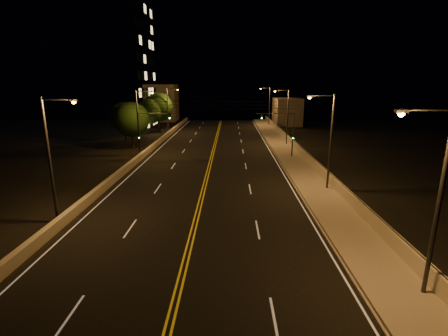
{
  "coord_description": "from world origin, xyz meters",
  "views": [
    {
      "loc": [
        2.54,
        -10.45,
        9.95
      ],
      "look_at": [
        2.0,
        18.0,
        2.5
      ],
      "focal_mm": 26.0,
      "sensor_mm": 36.0,
      "label": 1
    }
  ],
  "objects_px": {
    "tree_3": "(158,107)",
    "tree_0": "(132,120)",
    "streetlight_2": "(286,114)",
    "traffic_signal_left": "(146,129)",
    "streetlight_4": "(53,153)",
    "streetlight_3": "(268,104)",
    "streetlight_6": "(169,107)",
    "traffic_signal_right": "(286,130)",
    "streetlight_0": "(434,194)",
    "streetlight_5": "(140,119)",
    "streetlight_1": "(328,136)",
    "building_tower": "(87,68)",
    "tree_1": "(124,117)",
    "tree_2": "(150,111)"
  },
  "relations": [
    {
      "from": "streetlight_5",
      "to": "tree_1",
      "type": "relative_size",
      "value": 1.33
    },
    {
      "from": "streetlight_3",
      "to": "tree_3",
      "type": "height_order",
      "value": "streetlight_3"
    },
    {
      "from": "streetlight_5",
      "to": "traffic_signal_right",
      "type": "bearing_deg",
      "value": -3.18
    },
    {
      "from": "tree_1",
      "to": "streetlight_3",
      "type": "bearing_deg",
      "value": 37.49
    },
    {
      "from": "tree_3",
      "to": "streetlight_0",
      "type": "bearing_deg",
      "value": -66.34
    },
    {
      "from": "streetlight_1",
      "to": "streetlight_4",
      "type": "bearing_deg",
      "value": -160.58
    },
    {
      "from": "traffic_signal_left",
      "to": "tree_3",
      "type": "bearing_deg",
      "value": 98.43
    },
    {
      "from": "streetlight_6",
      "to": "traffic_signal_right",
      "type": "bearing_deg",
      "value": -49.02
    },
    {
      "from": "streetlight_4",
      "to": "building_tower",
      "type": "height_order",
      "value": "building_tower"
    },
    {
      "from": "streetlight_0",
      "to": "building_tower",
      "type": "bearing_deg",
      "value": 125.26
    },
    {
      "from": "streetlight_4",
      "to": "streetlight_3",
      "type": "bearing_deg",
      "value": 68.98
    },
    {
      "from": "streetlight_0",
      "to": "streetlight_3",
      "type": "distance_m",
      "value": 64.19
    },
    {
      "from": "building_tower",
      "to": "tree_1",
      "type": "bearing_deg",
      "value": -44.87
    },
    {
      "from": "streetlight_1",
      "to": "streetlight_0",
      "type": "bearing_deg",
      "value": -90.0
    },
    {
      "from": "streetlight_1",
      "to": "tree_2",
      "type": "height_order",
      "value": "streetlight_1"
    },
    {
      "from": "building_tower",
      "to": "streetlight_6",
      "type": "bearing_deg",
      "value": -0.9
    },
    {
      "from": "streetlight_2",
      "to": "traffic_signal_left",
      "type": "relative_size",
      "value": 1.45
    },
    {
      "from": "streetlight_2",
      "to": "building_tower",
      "type": "relative_size",
      "value": 0.33
    },
    {
      "from": "streetlight_1",
      "to": "streetlight_3",
      "type": "relative_size",
      "value": 1.0
    },
    {
      "from": "traffic_signal_left",
      "to": "building_tower",
      "type": "distance_m",
      "value": 30.26
    },
    {
      "from": "streetlight_6",
      "to": "building_tower",
      "type": "relative_size",
      "value": 0.33
    },
    {
      "from": "streetlight_0",
      "to": "tree_0",
      "type": "height_order",
      "value": "streetlight_0"
    },
    {
      "from": "tree_1",
      "to": "streetlight_2",
      "type": "bearing_deg",
      "value": -8.2
    },
    {
      "from": "streetlight_6",
      "to": "building_tower",
      "type": "xyz_separation_m",
      "value": [
        -16.1,
        0.25,
        7.73
      ]
    },
    {
      "from": "streetlight_5",
      "to": "tree_2",
      "type": "height_order",
      "value": "streetlight_5"
    },
    {
      "from": "streetlight_2",
      "to": "streetlight_5",
      "type": "distance_m",
      "value": 22.93
    },
    {
      "from": "streetlight_1",
      "to": "tree_3",
      "type": "relative_size",
      "value": 1.1
    },
    {
      "from": "streetlight_0",
      "to": "streetlight_4",
      "type": "height_order",
      "value": "same"
    },
    {
      "from": "streetlight_1",
      "to": "tree_1",
      "type": "bearing_deg",
      "value": 135.37
    },
    {
      "from": "tree_2",
      "to": "streetlight_1",
      "type": "bearing_deg",
      "value": -55.39
    },
    {
      "from": "streetlight_2",
      "to": "streetlight_6",
      "type": "distance_m",
      "value": 25.44
    },
    {
      "from": "streetlight_2",
      "to": "streetlight_6",
      "type": "bearing_deg",
      "value": 147.41
    },
    {
      "from": "traffic_signal_right",
      "to": "tree_0",
      "type": "relative_size",
      "value": 0.87
    },
    {
      "from": "streetlight_0",
      "to": "tree_3",
      "type": "xyz_separation_m",
      "value": [
        -24.03,
        54.84,
        -0.06
      ]
    },
    {
      "from": "tree_1",
      "to": "tree_3",
      "type": "distance_m",
      "value": 12.28
    },
    {
      "from": "streetlight_5",
      "to": "traffic_signal_left",
      "type": "height_order",
      "value": "streetlight_5"
    },
    {
      "from": "streetlight_4",
      "to": "tree_1",
      "type": "distance_m",
      "value": 35.24
    },
    {
      "from": "streetlight_3",
      "to": "traffic_signal_right",
      "type": "bearing_deg",
      "value": -92.51
    },
    {
      "from": "streetlight_0",
      "to": "streetlight_5",
      "type": "relative_size",
      "value": 1.0
    },
    {
      "from": "streetlight_4",
      "to": "traffic_signal_right",
      "type": "bearing_deg",
      "value": 47.17
    },
    {
      "from": "streetlight_4",
      "to": "building_tower",
      "type": "distance_m",
      "value": 48.14
    },
    {
      "from": "streetlight_3",
      "to": "tree_3",
      "type": "relative_size",
      "value": 1.1
    },
    {
      "from": "streetlight_6",
      "to": "streetlight_2",
      "type": "bearing_deg",
      "value": -32.59
    },
    {
      "from": "streetlight_1",
      "to": "streetlight_4",
      "type": "xyz_separation_m",
      "value": [
        -21.44,
        -7.56,
        0.0
      ]
    },
    {
      "from": "tree_3",
      "to": "tree_0",
      "type": "bearing_deg",
      "value": -90.32
    },
    {
      "from": "streetlight_0",
      "to": "streetlight_4",
      "type": "xyz_separation_m",
      "value": [
        -21.44,
        8.39,
        0.0
      ]
    },
    {
      "from": "streetlight_6",
      "to": "streetlight_4",
      "type": "bearing_deg",
      "value": -90.0
    },
    {
      "from": "streetlight_0",
      "to": "streetlight_1",
      "type": "distance_m",
      "value": 15.95
    },
    {
      "from": "streetlight_1",
      "to": "tree_3",
      "type": "xyz_separation_m",
      "value": [
        -24.03,
        38.89,
        -0.06
      ]
    },
    {
      "from": "streetlight_0",
      "to": "streetlight_1",
      "type": "xyz_separation_m",
      "value": [
        0.0,
        15.95,
        0.0
      ]
    }
  ]
}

